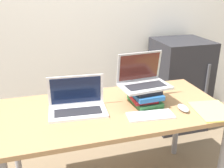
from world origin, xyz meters
name	(u,v)px	position (x,y,z in m)	size (l,w,h in m)	color
wall_back	(81,3)	(0.00, 1.54, 1.35)	(8.00, 0.05, 2.70)	silver
desk	(114,118)	(0.00, 0.38, 0.66)	(1.54, 0.75, 0.74)	#9E754C
laptop_left	(77,104)	(-0.25, 0.40, 0.79)	(0.39, 0.25, 0.24)	silver
book_stack	(144,95)	(0.23, 0.39, 0.80)	(0.20, 0.28, 0.13)	#33753D
laptop_on_books	(143,79)	(0.22, 0.41, 0.92)	(0.36, 0.25, 0.23)	#B2B2B7
wireless_keyboard	(150,115)	(0.19, 0.19, 0.75)	(0.31, 0.15, 0.01)	silver
mouse	(183,108)	(0.44, 0.21, 0.76)	(0.06, 0.11, 0.04)	#B2B2B7
notepad	(213,111)	(0.63, 0.14, 0.74)	(0.28, 0.32, 0.01)	#EFE066
mini_fridge	(179,84)	(1.00, 1.20, 0.49)	(0.55, 0.53, 0.99)	#232328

